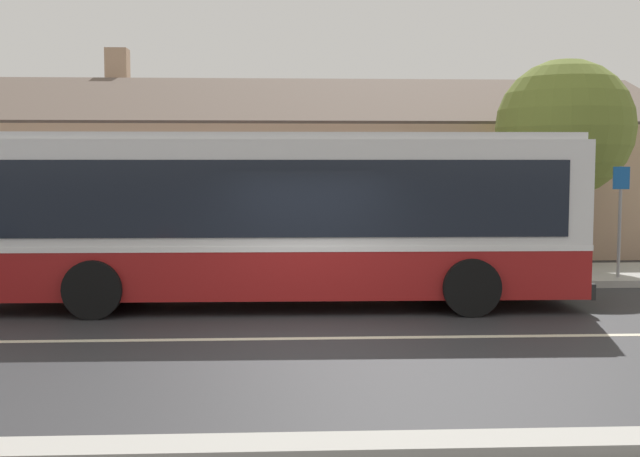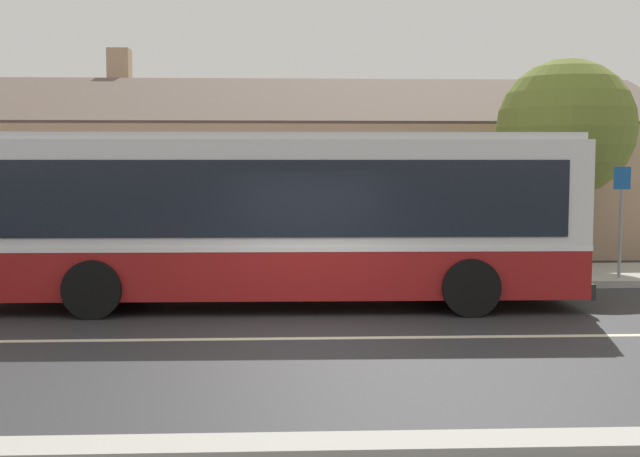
{
  "view_description": "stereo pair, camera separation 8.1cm",
  "coord_description": "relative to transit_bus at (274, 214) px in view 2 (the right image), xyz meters",
  "views": [
    {
      "loc": [
        -0.46,
        -11.84,
        2.66
      ],
      "look_at": [
        0.31,
        3.81,
        1.34
      ],
      "focal_mm": 45.0,
      "sensor_mm": 36.0,
      "label": 1
    },
    {
      "loc": [
        -0.38,
        -11.84,
        2.66
      ],
      "look_at": [
        0.31,
        3.81,
        1.34
      ],
      "focal_mm": 45.0,
      "sensor_mm": 36.0,
      "label": 2
    }
  ],
  "objects": [
    {
      "name": "curb_near",
      "position": [
        0.57,
        -7.65,
        -1.63
      ],
      "size": [
        60.0,
        0.5,
        0.12
      ],
      "primitive_type": "cube",
      "color": "#ADAAA3",
      "rests_on": "ground"
    },
    {
      "name": "ground_plane",
      "position": [
        0.57,
        -2.9,
        -1.69
      ],
      "size": [
        300.0,
        300.0,
        0.0
      ],
      "primitive_type": "plane",
      "color": "#2D2D30"
    },
    {
      "name": "sidewalk_far",
      "position": [
        0.57,
        3.1,
        -1.62
      ],
      "size": [
        60.0,
        3.0,
        0.15
      ],
      "primitive_type": "cube",
      "color": "#ADAAA3",
      "rests_on": "ground"
    },
    {
      "name": "street_tree_primary",
      "position": [
        6.92,
        4.24,
        1.74
      ],
      "size": [
        3.28,
        3.28,
        5.09
      ],
      "color": "#4C3828",
      "rests_on": "ground"
    },
    {
      "name": "community_building",
      "position": [
        0.55,
        10.97,
        0.24
      ],
      "size": [
        21.41,
        9.59,
        6.3
      ],
      "color": "tan",
      "rests_on": "ground"
    },
    {
      "name": "bus_stop_sign",
      "position": [
        7.4,
        2.09,
        -0.05
      ],
      "size": [
        0.36,
        0.07,
        2.4
      ],
      "color": "gray",
      "rests_on": "sidewalk_far"
    },
    {
      "name": "lane_divider_stripe",
      "position": [
        0.57,
        -2.9,
        -1.69
      ],
      "size": [
        60.0,
        0.16,
        0.01
      ],
      "primitive_type": "cube",
      "color": "beige",
      "rests_on": "ground"
    },
    {
      "name": "bench_down_street",
      "position": [
        -3.82,
        3.08,
        -1.12
      ],
      "size": [
        1.78,
        0.51,
        0.94
      ],
      "color": "brown",
      "rests_on": "sidewalk_far"
    },
    {
      "name": "transit_bus",
      "position": [
        0.0,
        0.0,
        0.0
      ],
      "size": [
        11.12,
        2.88,
        3.15
      ],
      "color": "maroon",
      "rests_on": "ground"
    }
  ]
}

